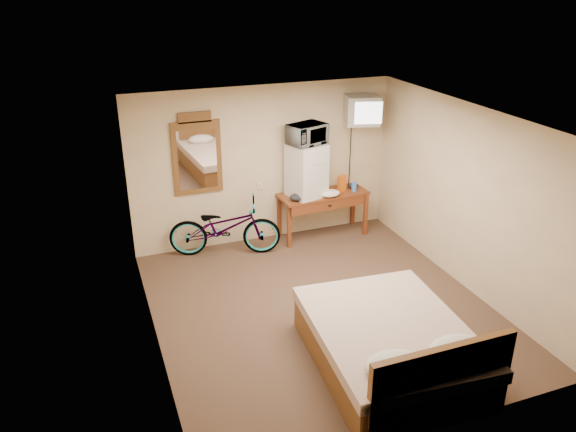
% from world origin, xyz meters
% --- Properties ---
extents(room, '(4.60, 4.64, 2.50)m').
position_xyz_m(room, '(-0.00, 0.00, 1.25)').
color(room, brown).
rests_on(room, ground).
extents(desk, '(1.47, 0.63, 0.75)m').
position_xyz_m(desk, '(0.91, 2.00, 0.64)').
color(desk, brown).
rests_on(desk, floor).
extents(mini_fridge, '(0.63, 0.62, 0.85)m').
position_xyz_m(mini_fridge, '(0.61, 2.03, 1.17)').
color(mini_fridge, silver).
rests_on(mini_fridge, desk).
extents(microwave, '(0.67, 0.56, 0.32)m').
position_xyz_m(microwave, '(0.61, 2.03, 1.76)').
color(microwave, silver).
rests_on(microwave, mini_fridge).
extents(snack_bag, '(0.15, 0.11, 0.27)m').
position_xyz_m(snack_bag, '(1.23, 2.01, 0.88)').
color(snack_bag, '#D05612').
rests_on(snack_bag, desk).
extents(blue_cup, '(0.09, 0.09, 0.15)m').
position_xyz_m(blue_cup, '(1.41, 1.93, 0.82)').
color(blue_cup, '#3E78D3').
rests_on(blue_cup, desk).
extents(cloth_cream, '(0.34, 0.26, 0.10)m').
position_xyz_m(cloth_cream, '(0.95, 1.87, 0.80)').
color(cloth_cream, white).
rests_on(cloth_cream, desk).
extents(cloth_dark_a, '(0.30, 0.23, 0.11)m').
position_xyz_m(cloth_dark_a, '(0.43, 1.88, 0.81)').
color(cloth_dark_a, black).
rests_on(cloth_dark_a, desk).
extents(cloth_dark_b, '(0.18, 0.15, 0.08)m').
position_xyz_m(cloth_dark_b, '(1.47, 2.07, 0.79)').
color(cloth_dark_b, black).
rests_on(cloth_dark_b, desk).
extents(crt_television, '(0.61, 0.65, 0.45)m').
position_xyz_m(crt_television, '(1.53, 2.02, 2.06)').
color(crt_television, black).
rests_on(crt_television, room).
extents(wall_mirror, '(0.73, 0.04, 1.25)m').
position_xyz_m(wall_mirror, '(-1.05, 2.27, 1.54)').
color(wall_mirror, brown).
rests_on(wall_mirror, room).
extents(bicycle, '(1.80, 1.04, 0.89)m').
position_xyz_m(bicycle, '(-0.76, 1.95, 0.45)').
color(bicycle, black).
rests_on(bicycle, floor).
extents(bed, '(1.74, 2.21, 0.90)m').
position_xyz_m(bed, '(0.23, -1.37, 0.29)').
color(bed, brown).
rests_on(bed, floor).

